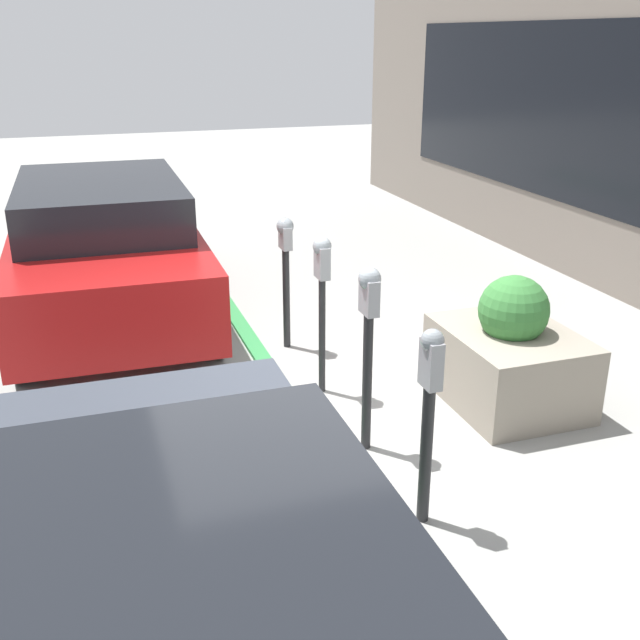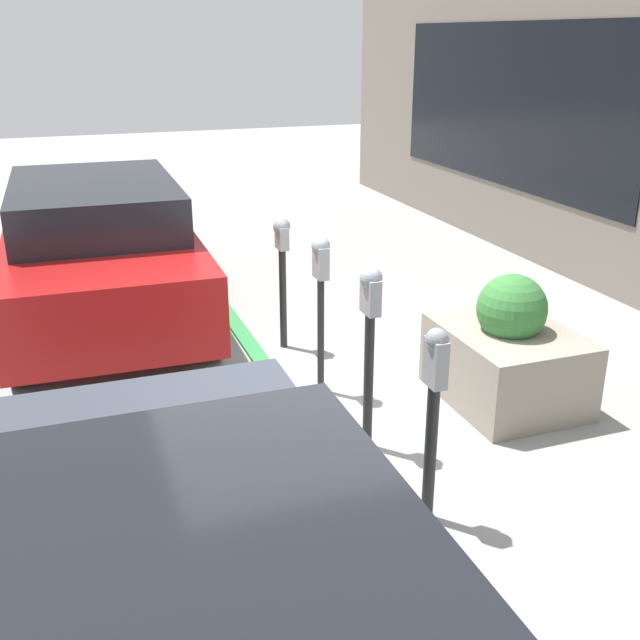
% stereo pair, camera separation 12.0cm
% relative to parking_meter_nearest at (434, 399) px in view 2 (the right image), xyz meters
% --- Properties ---
extents(ground_plane, '(40.00, 40.00, 0.00)m').
position_rel_parking_meter_nearest_xyz_m(ground_plane, '(1.53, 0.27, -0.87)').
color(ground_plane, '#999993').
extents(curb_strip, '(19.00, 0.16, 0.04)m').
position_rel_parking_meter_nearest_xyz_m(curb_strip, '(1.53, 0.35, -0.85)').
color(curb_strip, '#338C47').
rests_on(curb_strip, ground_plane).
extents(parking_meter_nearest, '(0.17, 0.14, 1.34)m').
position_rel_parking_meter_nearest_xyz_m(parking_meter_nearest, '(0.00, 0.00, 0.00)').
color(parking_meter_nearest, '#232326').
rests_on(parking_meter_nearest, ground_plane).
extents(parking_meter_second, '(0.19, 0.16, 1.44)m').
position_rel_parking_meter_nearest_xyz_m(parking_meter_second, '(0.97, 0.01, 0.13)').
color(parking_meter_second, '#232326').
rests_on(parking_meter_second, ground_plane).
extents(parking_meter_middle, '(0.19, 0.16, 1.41)m').
position_rel_parking_meter_nearest_xyz_m(parking_meter_middle, '(2.00, 0.02, 0.16)').
color(parking_meter_middle, '#232326').
rests_on(parking_meter_middle, ground_plane).
extents(parking_meter_fourth, '(0.20, 0.17, 1.33)m').
position_rel_parking_meter_nearest_xyz_m(parking_meter_fourth, '(3.08, 0.02, 0.08)').
color(parking_meter_fourth, '#232326').
rests_on(parking_meter_fourth, ground_plane).
extents(planter_box, '(1.26, 1.00, 1.13)m').
position_rel_parking_meter_nearest_xyz_m(planter_box, '(1.30, -1.42, -0.44)').
color(planter_box, gray).
rests_on(planter_box, ground_plane).
extents(parked_car_middle, '(4.82, 1.94, 1.56)m').
position_rel_parking_meter_nearest_xyz_m(parked_car_middle, '(4.53, 1.65, -0.03)').
color(parked_car_middle, maroon).
rests_on(parked_car_middle, ground_plane).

